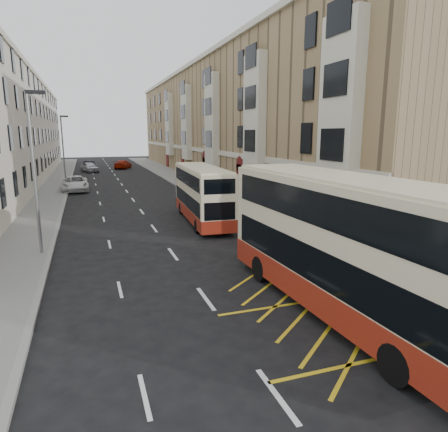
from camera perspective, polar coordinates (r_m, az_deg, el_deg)
name	(u,v)px	position (r m, az deg, el deg)	size (l,w,h in m)	color
ground	(245,353)	(12.06, 3.07, -18.92)	(200.00, 200.00, 0.00)	black
pavement_right	(209,192)	(41.80, -2.20, 3.43)	(4.00, 120.00, 0.15)	slate
pavement_left	(48,200)	(40.21, -23.86, 2.09)	(3.00, 120.00, 0.15)	slate
kerb_right	(190,193)	(41.27, -4.86, 3.29)	(0.25, 120.00, 0.15)	gray
kerb_left	(65,199)	(40.11, -21.73, 2.24)	(0.25, 120.00, 0.15)	gray
road_markings	(118,180)	(55.08, -14.84, 5.00)	(10.00, 110.00, 0.01)	silver
terrace_right	(223,123)	(58.12, -0.11, 13.15)	(10.75, 79.00, 15.25)	#977D57
terrace_left	(0,130)	(55.90, -29.34, 10.70)	(9.18, 79.00, 13.25)	silver
guard_railing	(324,249)	(19.17, 14.07, -4.61)	(0.06, 6.56, 1.01)	red
street_lamp_near	(34,164)	(21.77, -25.48, 6.66)	(0.93, 0.18, 8.00)	gray
street_lamp_far	(63,146)	(51.67, -21.97, 9.28)	(0.93, 0.18, 8.00)	gray
double_decker_front	(344,246)	(14.03, 16.83, -4.15)	(3.18, 12.03, 4.76)	beige
double_decker_rear	(202,194)	(27.82, -3.15, 3.13)	(2.84, 9.83, 3.87)	beige
pedestrian_far	(338,246)	(18.95, 15.99, -4.18)	(1.10, 0.46, 1.88)	black
white_van	(75,184)	(45.88, -20.51, 4.36)	(2.67, 5.80, 1.61)	silver
car_silver	(90,167)	(67.33, -18.65, 6.63)	(1.88, 4.67, 1.59)	#A9ABB1
car_dark	(89,165)	(75.00, -18.79, 6.97)	(1.36, 3.90, 1.29)	black
car_red	(123,164)	(72.41, -14.26, 7.16)	(2.06, 5.08, 1.47)	#9D1804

